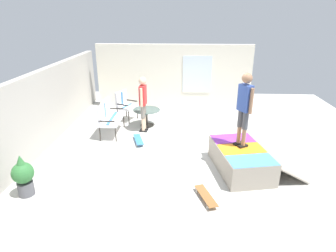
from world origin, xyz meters
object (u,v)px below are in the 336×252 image
at_px(patio_chair_near_house, 124,103).
at_px(person_watching, 143,100).
at_px(patio_bench, 108,115).
at_px(patio_table, 147,114).
at_px(person_skater, 244,105).
at_px(skate_ramp, 242,159).
at_px(skateboard_spare, 206,196).
at_px(skateboard_by_bench, 138,140).
at_px(potted_plant, 23,175).

relative_size(patio_chair_near_house, person_watching, 0.58).
bearing_deg(person_watching, patio_bench, 105.68).
bearing_deg(patio_table, person_skater, -135.66).
height_order(skate_ramp, skateboard_spare, skate_ramp).
bearing_deg(patio_bench, person_watching, -74.32).
bearing_deg(skateboard_by_bench, patio_bench, 59.31).
bearing_deg(patio_chair_near_house, skateboard_by_bench, -158.14).
relative_size(patio_table, skateboard_by_bench, 1.09).
height_order(patio_table, potted_plant, potted_plant).
height_order(patio_bench, skateboard_spare, patio_bench).
bearing_deg(skate_ramp, patio_chair_near_house, 46.00).
bearing_deg(patio_chair_near_house, patio_bench, 169.83).
height_order(patio_bench, potted_plant, patio_bench).
bearing_deg(patio_bench, potted_plant, 164.44).
height_order(patio_table, skateboard_spare, patio_table).
bearing_deg(patio_bench, person_skater, -117.28).
bearing_deg(patio_chair_near_house, potted_plant, 165.95).
xyz_separation_m(patio_chair_near_house, skateboard_by_bench, (-1.93, -0.77, -0.53)).
height_order(patio_bench, person_watching, person_watching).
distance_m(person_watching, potted_plant, 4.18).
bearing_deg(person_watching, potted_plant, 151.35).
distance_m(patio_bench, skateboard_by_bench, 1.29).
bearing_deg(person_skater, skate_ramp, -165.67).
relative_size(patio_table, potted_plant, 0.98).
distance_m(patio_table, skateboard_spare, 4.42).
relative_size(patio_bench, skateboard_spare, 1.53).
distance_m(patio_bench, person_skater, 4.28).
bearing_deg(potted_plant, person_skater, -72.84).
xyz_separation_m(patio_chair_near_house, potted_plant, (-4.67, 1.17, -0.15)).
distance_m(patio_chair_near_house, patio_table, 1.06).
bearing_deg(patio_table, skate_ramp, -136.75).
relative_size(skateboard_spare, potted_plant, 0.89).
bearing_deg(patio_bench, skate_ramp, -118.75).
relative_size(patio_bench, potted_plant, 1.36).
bearing_deg(skateboard_spare, person_watching, 25.85).
height_order(patio_chair_near_house, person_skater, person_skater).
height_order(skate_ramp, person_watching, person_watching).
relative_size(person_watching, potted_plant, 1.91).
xyz_separation_m(skateboard_by_bench, skateboard_spare, (-2.71, -1.79, 0.00)).
bearing_deg(skateboard_by_bench, patio_chair_near_house, 21.86).
xyz_separation_m(patio_table, person_watching, (-0.46, 0.04, 0.63)).
bearing_deg(skateboard_spare, skate_ramp, -36.59).
bearing_deg(patio_table, potted_plant, 153.63).
xyz_separation_m(skateboard_by_bench, potted_plant, (-2.74, 1.94, 0.38)).
bearing_deg(skateboard_spare, potted_plant, 90.46).
xyz_separation_m(patio_bench, skateboard_spare, (-3.31, -2.80, -0.53)).
bearing_deg(person_skater, potted_plant, 107.16).
height_order(patio_table, person_watching, person_watching).
height_order(skate_ramp, person_skater, person_skater).
height_order(skateboard_by_bench, potted_plant, potted_plant).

